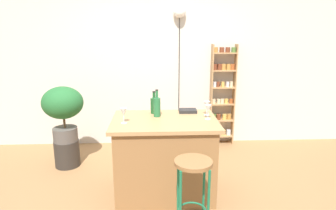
{
  "coord_description": "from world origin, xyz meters",
  "views": [
    {
      "loc": [
        -0.11,
        -2.78,
        1.83
      ],
      "look_at": [
        0.05,
        0.55,
        0.99
      ],
      "focal_mm": 31.4,
      "sensor_mm": 36.0,
      "label": 1
    }
  ],
  "objects_px": {
    "cookbook": "(188,111)",
    "pendant_globe_light": "(180,14)",
    "spice_shelf": "(223,94)",
    "plant_stool": "(67,153)",
    "bottle_olive_oil": "(157,106)",
    "bar_stool": "(193,180)",
    "wine_glass_left": "(124,112)",
    "potted_plant": "(63,107)",
    "wine_glass_right": "(208,109)",
    "wine_glass_center": "(207,105)",
    "bottle_vinegar": "(154,105)"
  },
  "relations": [
    {
      "from": "wine_glass_center",
      "to": "cookbook",
      "type": "xyz_separation_m",
      "value": [
        -0.2,
        0.14,
        -0.1
      ]
    },
    {
      "from": "bar_stool",
      "to": "wine_glass_center",
      "type": "height_order",
      "value": "wine_glass_center"
    },
    {
      "from": "bottle_vinegar",
      "to": "bar_stool",
      "type": "bearing_deg",
      "value": -70.73
    },
    {
      "from": "spice_shelf",
      "to": "cookbook",
      "type": "relative_size",
      "value": 7.78
    },
    {
      "from": "bottle_olive_oil",
      "to": "wine_glass_right",
      "type": "relative_size",
      "value": 1.9
    },
    {
      "from": "bottle_vinegar",
      "to": "wine_glass_center",
      "type": "relative_size",
      "value": 1.62
    },
    {
      "from": "bar_stool",
      "to": "bottle_vinegar",
      "type": "bearing_deg",
      "value": 109.27
    },
    {
      "from": "bar_stool",
      "to": "potted_plant",
      "type": "distance_m",
      "value": 2.17
    },
    {
      "from": "wine_glass_center",
      "to": "bottle_olive_oil",
      "type": "bearing_deg",
      "value": -177.93
    },
    {
      "from": "potted_plant",
      "to": "pendant_globe_light",
      "type": "height_order",
      "value": "pendant_globe_light"
    },
    {
      "from": "bottle_vinegar",
      "to": "plant_stool",
      "type": "bearing_deg",
      "value": 157.19
    },
    {
      "from": "bottle_vinegar",
      "to": "wine_glass_center",
      "type": "distance_m",
      "value": 0.62
    },
    {
      "from": "bar_stool",
      "to": "potted_plant",
      "type": "height_order",
      "value": "potted_plant"
    },
    {
      "from": "spice_shelf",
      "to": "pendant_globe_light",
      "type": "height_order",
      "value": "pendant_globe_light"
    },
    {
      "from": "potted_plant",
      "to": "bottle_vinegar",
      "type": "relative_size",
      "value": 2.85
    },
    {
      "from": "wine_glass_left",
      "to": "cookbook",
      "type": "relative_size",
      "value": 0.78
    },
    {
      "from": "plant_stool",
      "to": "cookbook",
      "type": "height_order",
      "value": "cookbook"
    },
    {
      "from": "cookbook",
      "to": "wine_glass_right",
      "type": "bearing_deg",
      "value": -56.82
    },
    {
      "from": "spice_shelf",
      "to": "potted_plant",
      "type": "height_order",
      "value": "spice_shelf"
    },
    {
      "from": "spice_shelf",
      "to": "bottle_vinegar",
      "type": "xyz_separation_m",
      "value": [
        -1.11,
        -1.24,
        0.15
      ]
    },
    {
      "from": "spice_shelf",
      "to": "plant_stool",
      "type": "xyz_separation_m",
      "value": [
        -2.32,
        -0.73,
        -0.66
      ]
    },
    {
      "from": "bar_stool",
      "to": "bottle_vinegar",
      "type": "distance_m",
      "value": 1.13
    },
    {
      "from": "plant_stool",
      "to": "bottle_olive_oil",
      "type": "height_order",
      "value": "bottle_olive_oil"
    },
    {
      "from": "bottle_vinegar",
      "to": "wine_glass_left",
      "type": "relative_size",
      "value": 1.62
    },
    {
      "from": "bar_stool",
      "to": "pendant_globe_light",
      "type": "height_order",
      "value": "pendant_globe_light"
    },
    {
      "from": "wine_glass_right",
      "to": "cookbook",
      "type": "distance_m",
      "value": 0.36
    },
    {
      "from": "wine_glass_right",
      "to": "pendant_globe_light",
      "type": "relative_size",
      "value": 0.07
    },
    {
      "from": "wine_glass_right",
      "to": "bar_stool",
      "type": "bearing_deg",
      "value": -109.51
    },
    {
      "from": "bar_stool",
      "to": "bottle_olive_oil",
      "type": "bearing_deg",
      "value": 110.23
    },
    {
      "from": "potted_plant",
      "to": "cookbook",
      "type": "distance_m",
      "value": 1.69
    },
    {
      "from": "wine_glass_left",
      "to": "spice_shelf",
      "type": "bearing_deg",
      "value": 48.56
    },
    {
      "from": "potted_plant",
      "to": "wine_glass_left",
      "type": "distance_m",
      "value": 1.27
    },
    {
      "from": "bottle_olive_oil",
      "to": "wine_glass_right",
      "type": "distance_m",
      "value": 0.57
    },
    {
      "from": "bottle_olive_oil",
      "to": "potted_plant",
      "type": "bearing_deg",
      "value": 152.5
    },
    {
      "from": "bottle_vinegar",
      "to": "pendant_globe_light",
      "type": "distance_m",
      "value": 1.73
    },
    {
      "from": "plant_stool",
      "to": "wine_glass_left",
      "type": "relative_size",
      "value": 2.24
    },
    {
      "from": "bar_stool",
      "to": "bottle_vinegar",
      "type": "relative_size",
      "value": 2.74
    },
    {
      "from": "bar_stool",
      "to": "wine_glass_right",
      "type": "relative_size",
      "value": 4.43
    },
    {
      "from": "wine_glass_left",
      "to": "wine_glass_right",
      "type": "height_order",
      "value": "same"
    },
    {
      "from": "spice_shelf",
      "to": "plant_stool",
      "type": "height_order",
      "value": "spice_shelf"
    },
    {
      "from": "bar_stool",
      "to": "wine_glass_right",
      "type": "xyz_separation_m",
      "value": [
        0.25,
        0.7,
        0.47
      ]
    },
    {
      "from": "potted_plant",
      "to": "wine_glass_center",
      "type": "height_order",
      "value": "potted_plant"
    },
    {
      "from": "bar_stool",
      "to": "wine_glass_right",
      "type": "height_order",
      "value": "wine_glass_right"
    },
    {
      "from": "bar_stool",
      "to": "potted_plant",
      "type": "relative_size",
      "value": 0.96
    },
    {
      "from": "bottle_olive_oil",
      "to": "wine_glass_left",
      "type": "distance_m",
      "value": 0.42
    },
    {
      "from": "bar_stool",
      "to": "wine_glass_left",
      "type": "height_order",
      "value": "wine_glass_left"
    },
    {
      "from": "potted_plant",
      "to": "wine_glass_right",
      "type": "distance_m",
      "value": 1.98
    },
    {
      "from": "cookbook",
      "to": "pendant_globe_light",
      "type": "relative_size",
      "value": 0.09
    },
    {
      "from": "spice_shelf",
      "to": "wine_glass_right",
      "type": "bearing_deg",
      "value": -108.83
    },
    {
      "from": "bottle_olive_oil",
      "to": "bottle_vinegar",
      "type": "bearing_deg",
      "value": 103.29
    }
  ]
}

